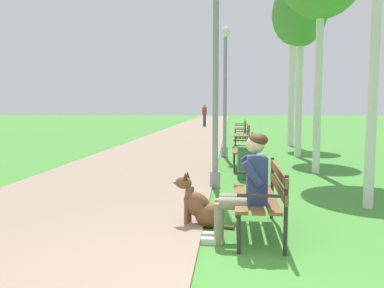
{
  "coord_description": "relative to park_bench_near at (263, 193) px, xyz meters",
  "views": [
    {
      "loc": [
        0.08,
        -3.37,
        1.56
      ],
      "look_at": [
        -0.57,
        3.42,
        0.9
      ],
      "focal_mm": 37.28,
      "sensor_mm": 36.0,
      "label": 1
    }
  ],
  "objects": [
    {
      "name": "pedestrian_distant",
      "position": [
        -2.29,
        24.34,
        0.33
      ],
      "size": [
        0.32,
        0.22,
        1.65
      ],
      "color": "#383842",
      "rests_on": "ground"
    },
    {
      "name": "paved_path",
      "position": [
        -2.69,
        22.58,
        -0.49
      ],
      "size": [
        3.92,
        60.0,
        0.04
      ],
      "primitive_type": "cube",
      "color": "gray",
      "rests_on": "ground"
    },
    {
      "name": "birch_tree_fifth",
      "position": [
        1.94,
        10.92,
        4.39
      ],
      "size": [
        1.61,
        1.52,
        6.16
      ],
      "color": "silver",
      "rests_on": "ground"
    },
    {
      "name": "dog_brown",
      "position": [
        -0.77,
        0.22,
        -0.25
      ],
      "size": [
        0.82,
        0.37,
        0.71
      ],
      "color": "brown",
      "rests_on": "ground"
    },
    {
      "name": "lamp_post_near",
      "position": [
        -0.68,
        2.75,
        1.87
      ],
      "size": [
        0.24,
        0.24,
        4.61
      ],
      "color": "gray",
      "rests_on": "ground"
    },
    {
      "name": "birch_tree_fourth",
      "position": [
        1.66,
        7.57,
        3.86
      ],
      "size": [
        1.57,
        1.65,
        5.56
      ],
      "color": "silver",
      "rests_on": "ground"
    },
    {
      "name": "park_bench_furthest",
      "position": [
        0.14,
        14.86,
        0.0
      ],
      "size": [
        0.55,
        1.5,
        0.85
      ],
      "color": "brown",
      "rests_on": "ground"
    },
    {
      "name": "litter_bin",
      "position": [
        -0.06,
        3.6,
        -0.16
      ],
      "size": [
        0.36,
        0.36,
        0.7
      ],
      "primitive_type": "cylinder",
      "color": "#2D6638",
      "rests_on": "ground"
    },
    {
      "name": "park_bench_mid",
      "position": [
        0.0,
        5.14,
        0.0
      ],
      "size": [
        0.55,
        1.5,
        0.85
      ],
      "color": "brown",
      "rests_on": "ground"
    },
    {
      "name": "park_bench_far",
      "position": [
        0.09,
        10.26,
        0.0
      ],
      "size": [
        0.55,
        1.5,
        0.85
      ],
      "color": "brown",
      "rests_on": "ground"
    },
    {
      "name": "person_seated_on_near_bench",
      "position": [
        -0.21,
        -0.32,
        0.17
      ],
      "size": [
        0.74,
        0.49,
        1.25
      ],
      "color": "gray",
      "rests_on": "ground"
    },
    {
      "name": "park_bench_near",
      "position": [
        0.0,
        0.0,
        0.0
      ],
      "size": [
        0.55,
        1.5,
        0.85
      ],
      "color": "brown",
      "rests_on": "ground"
    },
    {
      "name": "lamp_post_mid",
      "position": [
        -0.57,
        7.3,
        1.5
      ],
      "size": [
        0.24,
        0.24,
        3.88
      ],
      "color": "gray",
      "rests_on": "ground"
    },
    {
      "name": "ground_plane",
      "position": [
        -0.48,
        -1.42,
        -0.51
      ],
      "size": [
        120.0,
        120.0,
        0.0
      ],
      "primitive_type": "plane",
      "color": "#478E38"
    }
  ]
}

